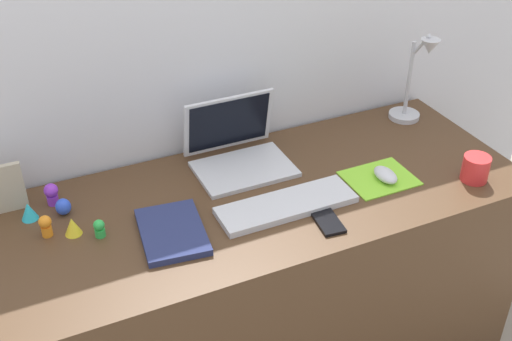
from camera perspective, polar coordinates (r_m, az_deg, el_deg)
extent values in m
cube|color=silver|center=(2.17, -4.39, 3.34)|extent=(2.89, 0.05, 1.54)
cube|color=#4C331E|center=(2.14, -0.38, -10.48)|extent=(1.69, 0.65, 0.74)
cube|color=silver|center=(2.01, -1.06, 0.12)|extent=(0.30, 0.21, 0.01)
cube|color=silver|center=(2.06, -2.48, 4.29)|extent=(0.30, 0.05, 0.20)
cube|color=black|center=(2.05, -2.42, 4.24)|extent=(0.27, 0.04, 0.17)
cube|color=silver|center=(1.85, 2.73, -3.08)|extent=(0.41, 0.13, 0.02)
cube|color=#8CDB33|center=(2.02, 10.94, -0.68)|extent=(0.21, 0.17, 0.00)
ellipsoid|color=silver|center=(2.00, 11.47, -0.38)|extent=(0.06, 0.10, 0.03)
cube|color=black|center=(1.81, 6.35, -4.45)|extent=(0.08, 0.13, 0.01)
cylinder|color=#B7B7BC|center=(2.38, 13.05, 4.81)|extent=(0.11, 0.11, 0.02)
cylinder|color=#B7B7BC|center=(2.31, 13.50, 7.97)|extent=(0.01, 0.01, 0.27)
cylinder|color=#B7B7BC|center=(2.23, 14.59, 10.86)|extent=(0.01, 0.07, 0.09)
cone|color=#B7B7BC|center=(2.20, 15.24, 10.62)|extent=(0.06, 0.06, 0.05)
cube|color=navy|center=(1.77, -7.48, -5.43)|extent=(0.20, 0.26, 0.02)
cube|color=#B2A58C|center=(1.94, -21.67, -1.56)|extent=(0.12, 0.02, 0.15)
cylinder|color=red|center=(2.07, 18.98, 0.18)|extent=(0.08, 0.08, 0.08)
cylinder|color=purple|center=(1.96, -17.66, -2.47)|extent=(0.03, 0.03, 0.03)
sphere|color=purple|center=(1.94, -17.82, -1.69)|extent=(0.04, 0.04, 0.04)
cone|color=yellow|center=(1.82, -16.04, -4.79)|extent=(0.05, 0.05, 0.05)
cone|color=#28B7CC|center=(1.91, -19.61, -3.43)|extent=(0.05, 0.05, 0.05)
ellipsoid|color=blue|center=(1.90, -16.81, -3.11)|extent=(0.04, 0.04, 0.05)
cylinder|color=orange|center=(1.84, -18.14, -5.12)|extent=(0.03, 0.03, 0.03)
sphere|color=orange|center=(1.82, -18.31, -4.36)|extent=(0.03, 0.03, 0.03)
cylinder|color=green|center=(1.80, -13.73, -5.38)|extent=(0.03, 0.03, 0.02)
sphere|color=green|center=(1.78, -13.83, -4.75)|extent=(0.03, 0.03, 0.03)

